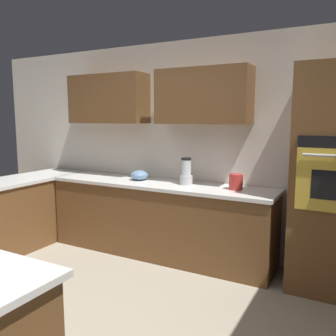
{
  "coord_description": "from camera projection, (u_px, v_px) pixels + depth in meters",
  "views": [
    {
      "loc": [
        -2.0,
        1.93,
        1.68
      ],
      "look_at": [
        -0.28,
        -1.26,
        1.16
      ],
      "focal_mm": 37.92,
      "sensor_mm": 36.0,
      "label": 1
    }
  ],
  "objects": [
    {
      "name": "ground_plane",
      "position": [
        63.0,
        328.0,
        2.86
      ],
      "size": [
        14.0,
        14.0,
        0.0
      ],
      "primitive_type": "plane",
      "color": "#9E937F"
    },
    {
      "name": "mixing_bowl",
      "position": [
        139.0,
        175.0,
        4.44
      ],
      "size": [
        0.22,
        0.22,
        0.12
      ],
      "primitive_type": "ellipsoid",
      "color": "#668CB2",
      "rests_on": "countertop_back"
    },
    {
      "name": "lower_cabinets_back",
      "position": [
        158.0,
        220.0,
        4.34
      ],
      "size": [
        2.8,
        0.6,
        0.86
      ],
      "primitive_type": "cube",
      "color": "brown",
      "rests_on": "ground"
    },
    {
      "name": "blender",
      "position": [
        186.0,
        173.0,
        4.13
      ],
      "size": [
        0.15,
        0.15,
        0.32
      ],
      "color": "silver",
      "rests_on": "countertop_back"
    },
    {
      "name": "kettle",
      "position": [
        236.0,
        182.0,
        3.85
      ],
      "size": [
        0.15,
        0.15,
        0.17
      ],
      "primitive_type": "cylinder",
      "color": "red",
      "rests_on": "countertop_back"
    },
    {
      "name": "countertop_back",
      "position": [
        158.0,
        184.0,
        4.28
      ],
      "size": [
        2.84,
        0.64,
        0.04
      ],
      "primitive_type": "cube",
      "color": "silver",
      "rests_on": "lower_cabinets_back"
    },
    {
      "name": "wall_back",
      "position": [
        174.0,
        136.0,
        4.47
      ],
      "size": [
        6.0,
        0.44,
        2.6
      ],
      "color": "silver",
      "rests_on": "ground"
    }
  ]
}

